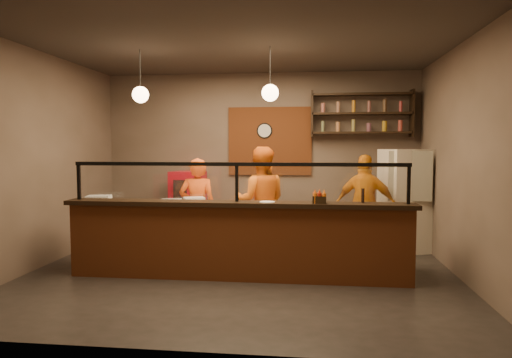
# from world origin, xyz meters

# --- Properties ---
(floor) EXTENTS (6.00, 6.00, 0.00)m
(floor) POSITION_xyz_m (0.00, 0.00, 0.00)
(floor) COLOR black
(floor) RESTS_ON ground
(ceiling) EXTENTS (6.00, 6.00, 0.00)m
(ceiling) POSITION_xyz_m (0.00, 0.00, 3.20)
(ceiling) COLOR #39312C
(ceiling) RESTS_ON wall_back
(wall_back) EXTENTS (6.00, 0.00, 6.00)m
(wall_back) POSITION_xyz_m (0.00, 2.50, 1.60)
(wall_back) COLOR #69574D
(wall_back) RESTS_ON floor
(wall_left) EXTENTS (0.00, 5.00, 5.00)m
(wall_left) POSITION_xyz_m (-3.00, 0.00, 1.60)
(wall_left) COLOR #69574D
(wall_left) RESTS_ON floor
(wall_right) EXTENTS (0.00, 5.00, 5.00)m
(wall_right) POSITION_xyz_m (3.00, 0.00, 1.60)
(wall_right) COLOR #69574D
(wall_right) RESTS_ON floor
(wall_front) EXTENTS (6.00, 0.00, 6.00)m
(wall_front) POSITION_xyz_m (0.00, -2.50, 1.60)
(wall_front) COLOR #69574D
(wall_front) RESTS_ON floor
(brick_patch) EXTENTS (1.60, 0.04, 1.30)m
(brick_patch) POSITION_xyz_m (0.20, 2.47, 1.90)
(brick_patch) COLOR #944720
(brick_patch) RESTS_ON wall_back
(service_counter) EXTENTS (4.60, 0.25, 1.00)m
(service_counter) POSITION_xyz_m (0.00, -0.30, 0.50)
(service_counter) COLOR #944720
(service_counter) RESTS_ON floor
(counter_ledge) EXTENTS (4.70, 0.37, 0.06)m
(counter_ledge) POSITION_xyz_m (0.00, -0.30, 1.03)
(counter_ledge) COLOR black
(counter_ledge) RESTS_ON service_counter
(worktop_cabinet) EXTENTS (4.60, 0.75, 0.85)m
(worktop_cabinet) POSITION_xyz_m (0.00, 0.20, 0.42)
(worktop_cabinet) COLOR gray
(worktop_cabinet) RESTS_ON floor
(worktop) EXTENTS (4.60, 0.75, 0.05)m
(worktop) POSITION_xyz_m (0.00, 0.20, 0.88)
(worktop) COLOR silver
(worktop) RESTS_ON worktop_cabinet
(sneeze_guard) EXTENTS (4.50, 0.05, 0.52)m
(sneeze_guard) POSITION_xyz_m (0.00, -0.30, 1.37)
(sneeze_guard) COLOR white
(sneeze_guard) RESTS_ON counter_ledge
(wall_shelving) EXTENTS (1.84, 0.28, 0.85)m
(wall_shelving) POSITION_xyz_m (1.90, 2.32, 2.40)
(wall_shelving) COLOR black
(wall_shelving) RESTS_ON wall_back
(wall_clock) EXTENTS (0.30, 0.04, 0.30)m
(wall_clock) POSITION_xyz_m (0.10, 2.46, 2.10)
(wall_clock) COLOR black
(wall_clock) RESTS_ON wall_back
(pendant_left) EXTENTS (0.24, 0.24, 0.77)m
(pendant_left) POSITION_xyz_m (-1.50, 0.20, 2.55)
(pendant_left) COLOR black
(pendant_left) RESTS_ON ceiling
(pendant_right) EXTENTS (0.24, 0.24, 0.77)m
(pendant_right) POSITION_xyz_m (0.40, 0.20, 2.55)
(pendant_right) COLOR black
(pendant_right) RESTS_ON ceiling
(cook_left) EXTENTS (0.63, 0.46, 1.61)m
(cook_left) POSITION_xyz_m (-0.82, 0.82, 0.80)
(cook_left) COLOR #DB4D14
(cook_left) RESTS_ON floor
(cook_mid) EXTENTS (0.93, 0.76, 1.79)m
(cook_mid) POSITION_xyz_m (0.17, 1.12, 0.90)
(cook_mid) COLOR orange
(cook_mid) RESTS_ON floor
(cook_right) EXTENTS (1.05, 0.62, 1.67)m
(cook_right) POSITION_xyz_m (1.88, 1.31, 0.83)
(cook_right) COLOR orange
(cook_right) RESTS_ON floor
(fridge) EXTENTS (0.91, 0.88, 1.75)m
(fridge) POSITION_xyz_m (2.60, 1.74, 0.87)
(fridge) COLOR beige
(fridge) RESTS_ON floor
(red_cooler) EXTENTS (0.65, 0.62, 1.33)m
(red_cooler) POSITION_xyz_m (-1.34, 2.15, 0.66)
(red_cooler) COLOR #B30B1B
(red_cooler) RESTS_ON floor
(pizza_dough) EXTENTS (0.54, 0.54, 0.01)m
(pizza_dough) POSITION_xyz_m (0.54, 0.18, 0.91)
(pizza_dough) COLOR white
(pizza_dough) RESTS_ON worktop
(prep_tub_a) EXTENTS (0.38, 0.33, 0.17)m
(prep_tub_a) POSITION_xyz_m (-2.15, 0.14, 0.98)
(prep_tub_a) COLOR silver
(prep_tub_a) RESTS_ON worktop
(prep_tub_b) EXTENTS (0.36, 0.33, 0.14)m
(prep_tub_b) POSITION_xyz_m (-0.74, 0.30, 0.97)
(prep_tub_b) COLOR silver
(prep_tub_b) RESTS_ON worktop
(prep_tub_c) EXTENTS (0.33, 0.29, 0.15)m
(prep_tub_c) POSITION_xyz_m (-0.99, -0.04, 0.97)
(prep_tub_c) COLOR white
(prep_tub_c) RESTS_ON worktop
(rolling_pin) EXTENTS (0.34, 0.10, 0.06)m
(rolling_pin) POSITION_xyz_m (-1.25, 0.20, 0.93)
(rolling_pin) COLOR #F0F729
(rolling_pin) RESTS_ON worktop
(condiment_caddy) EXTENTS (0.18, 0.14, 0.10)m
(condiment_caddy) POSITION_xyz_m (1.09, -0.36, 1.11)
(condiment_caddy) COLOR black
(condiment_caddy) RESTS_ON counter_ledge
(pepper_mill) EXTENTS (0.05, 0.05, 0.19)m
(pepper_mill) POSITION_xyz_m (1.66, -0.24, 1.15)
(pepper_mill) COLOR black
(pepper_mill) RESTS_ON counter_ledge
(small_plate) EXTENTS (0.23, 0.23, 0.01)m
(small_plate) POSITION_xyz_m (0.41, -0.36, 1.07)
(small_plate) COLOR white
(small_plate) RESTS_ON counter_ledge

